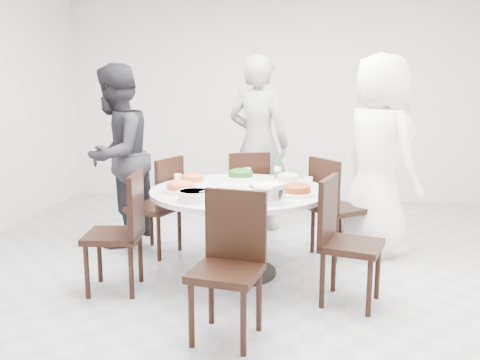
# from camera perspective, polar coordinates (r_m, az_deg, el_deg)

# --- Properties ---
(floor) EXTENTS (6.00, 6.00, 0.01)m
(floor) POSITION_cam_1_polar(r_m,az_deg,el_deg) (4.47, 2.51, -10.57)
(floor) COLOR #ACACB1
(floor) RESTS_ON ground
(wall_back) EXTENTS (6.00, 0.01, 2.80)m
(wall_back) POSITION_cam_1_polar(r_m,az_deg,el_deg) (7.17, 4.56, 8.91)
(wall_back) COLOR white
(wall_back) RESTS_ON ground
(wall_front) EXTENTS (6.00, 0.01, 2.80)m
(wall_front) POSITION_cam_1_polar(r_m,az_deg,el_deg) (1.22, -8.38, -0.05)
(wall_front) COLOR white
(wall_front) RESTS_ON ground
(dining_table) EXTENTS (1.50, 1.50, 0.75)m
(dining_table) POSITION_cam_1_polar(r_m,az_deg,el_deg) (4.38, -0.08, -5.85)
(dining_table) COLOR white
(dining_table) RESTS_ON floor
(chair_ne) EXTENTS (0.59, 0.59, 0.95)m
(chair_ne) POSITION_cam_1_polar(r_m,az_deg,el_deg) (4.92, 11.02, -2.97)
(chair_ne) COLOR black
(chair_ne) RESTS_ON floor
(chair_n) EXTENTS (0.53, 0.53, 0.95)m
(chair_n) POSITION_cam_1_polar(r_m,az_deg,el_deg) (5.33, 0.61, -1.71)
(chair_n) COLOR black
(chair_n) RESTS_ON floor
(chair_nw) EXTENTS (0.54, 0.54, 0.95)m
(chair_nw) POSITION_cam_1_polar(r_m,az_deg,el_deg) (4.96, -9.61, -2.83)
(chair_nw) COLOR black
(chair_nw) RESTS_ON floor
(chair_sw) EXTENTS (0.46, 0.46, 0.95)m
(chair_sw) POSITION_cam_1_polar(r_m,az_deg,el_deg) (4.13, -14.05, -5.76)
(chair_sw) COLOR black
(chair_sw) RESTS_ON floor
(chair_s) EXTENTS (0.49, 0.49, 0.95)m
(chair_s) POSITION_cam_1_polar(r_m,az_deg,el_deg) (3.26, -1.58, -9.93)
(chair_s) COLOR black
(chair_s) RESTS_ON floor
(chair_se) EXTENTS (0.53, 0.53, 0.95)m
(chair_se) POSITION_cam_1_polar(r_m,az_deg,el_deg) (3.86, 12.46, -6.86)
(chair_se) COLOR black
(chair_se) RESTS_ON floor
(diner_right) EXTENTS (1.02, 1.11, 1.91)m
(diner_right) POSITION_cam_1_polar(r_m,az_deg,el_deg) (5.03, 15.30, 2.72)
(diner_right) COLOR white
(diner_right) RESTS_ON floor
(diner_middle) EXTENTS (0.82, 0.67, 1.94)m
(diner_middle) POSITION_cam_1_polar(r_m,az_deg,el_deg) (5.71, 2.06, 4.15)
(diner_middle) COLOR black
(diner_middle) RESTS_ON floor
(diner_left) EXTENTS (0.79, 0.96, 1.83)m
(diner_left) POSITION_cam_1_polar(r_m,az_deg,el_deg) (5.27, -13.71, 2.66)
(diner_left) COLOR black
(diner_left) RESTS_ON floor
(dish_greens) EXTENTS (0.30, 0.30, 0.08)m
(dish_greens) POSITION_cam_1_polar(r_m,az_deg,el_deg) (4.75, 0.06, 0.59)
(dish_greens) COLOR white
(dish_greens) RESTS_ON dining_table
(dish_pale) EXTENTS (0.25, 0.25, 0.07)m
(dish_pale) POSITION_cam_1_polar(r_m,az_deg,el_deg) (4.58, 5.41, 0.09)
(dish_pale) COLOR white
(dish_pale) RESTS_ON dining_table
(dish_orange) EXTENTS (0.26, 0.26, 0.07)m
(dish_orange) POSITION_cam_1_polar(r_m,az_deg,el_deg) (4.54, -5.36, 0.03)
(dish_orange) COLOR white
(dish_orange) RESTS_ON dining_table
(dish_redbrown) EXTENTS (0.30, 0.30, 0.07)m
(dish_redbrown) POSITION_cam_1_polar(r_m,az_deg,el_deg) (4.08, 6.36, -1.17)
(dish_redbrown) COLOR white
(dish_redbrown) RESTS_ON dining_table
(dish_tofu) EXTENTS (0.28, 0.28, 0.07)m
(dish_tofu) POSITION_cam_1_polar(r_m,az_deg,el_deg) (4.20, -6.72, -0.86)
(dish_tofu) COLOR white
(dish_tofu) RESTS_ON dining_table
(rice_bowl) EXTENTS (0.27, 0.27, 0.12)m
(rice_bowl) POSITION_cam_1_polar(r_m,az_deg,el_deg) (3.82, 3.10, -1.63)
(rice_bowl) COLOR silver
(rice_bowl) RESTS_ON dining_table
(soup_bowl) EXTENTS (0.25, 0.25, 0.08)m
(soup_bowl) POSITION_cam_1_polar(r_m,az_deg,el_deg) (3.88, -5.18, -1.76)
(soup_bowl) COLOR white
(soup_bowl) RESTS_ON dining_table
(beverage_bottle) EXTENTS (0.06, 0.06, 0.22)m
(beverage_bottle) POSITION_cam_1_polar(r_m,az_deg,el_deg) (4.76, 4.26, 1.46)
(beverage_bottle) COLOR #296629
(beverage_bottle) RESTS_ON dining_table
(tea_cups) EXTENTS (0.07, 0.07, 0.08)m
(tea_cups) POSITION_cam_1_polar(r_m,az_deg,el_deg) (4.90, 0.86, 0.92)
(tea_cups) COLOR white
(tea_cups) RESTS_ON dining_table
(chopsticks) EXTENTS (0.24, 0.04, 0.01)m
(chopsticks) POSITION_cam_1_polar(r_m,az_deg,el_deg) (4.97, 0.52, 0.67)
(chopsticks) COLOR tan
(chopsticks) RESTS_ON dining_table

